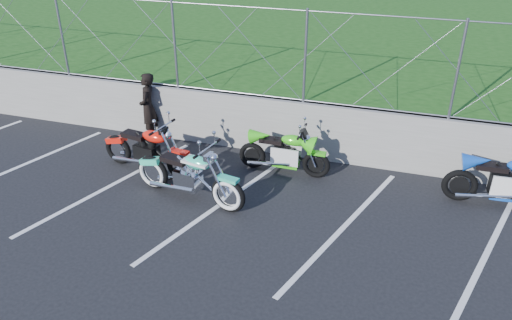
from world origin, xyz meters
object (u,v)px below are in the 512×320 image
(sportbike_green, at_px, (285,154))
(sportbike_blue, at_px, (508,183))
(person_standing, at_px, (148,107))
(naked_orange, at_px, (149,151))
(cruiser_turquoise, at_px, (190,177))

(sportbike_green, distance_m, sportbike_blue, 4.32)
(person_standing, bearing_deg, naked_orange, 12.19)
(sportbike_green, relative_size, sportbike_blue, 0.89)
(cruiser_turquoise, distance_m, sportbike_blue, 6.01)
(sportbike_green, distance_m, person_standing, 3.61)
(naked_orange, height_order, sportbike_green, naked_orange)
(sportbike_green, bearing_deg, sportbike_blue, 0.26)
(person_standing, bearing_deg, cruiser_turquoise, 27.47)
(naked_orange, bearing_deg, cruiser_turquoise, -21.02)
(sportbike_green, bearing_deg, cruiser_turquoise, -132.28)
(sportbike_green, relative_size, person_standing, 1.20)
(naked_orange, height_order, person_standing, person_standing)
(naked_orange, xyz_separation_m, person_standing, (-0.77, 1.45, 0.34))
(naked_orange, bearing_deg, sportbike_blue, 15.89)
(cruiser_turquoise, bearing_deg, person_standing, 144.25)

